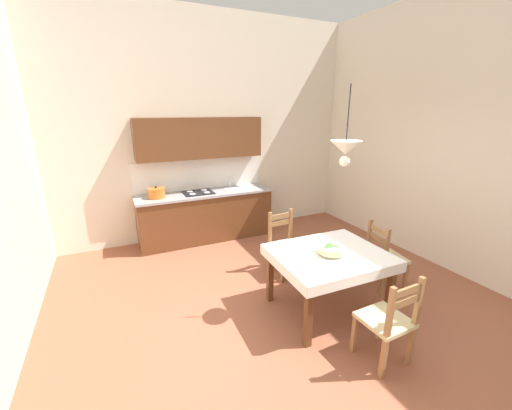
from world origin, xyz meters
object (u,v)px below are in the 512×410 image
object	(u,v)px
kitchen_cabinetry	(204,194)
dining_chair_window_side	(384,257)
dining_table	(329,262)
fruit_bowl	(331,249)
dining_chair_kitchen_side	(285,245)
dining_chair_camera_side	(388,321)
pendant_lamp	(346,149)

from	to	relation	value
kitchen_cabinetry	dining_chair_window_side	distance (m)	3.19
kitchen_cabinetry	dining_chair_window_side	bearing A→B (deg)	-57.82
dining_table	dining_chair_window_side	size ratio (longest dim) A/B	1.40
fruit_bowl	kitchen_cabinetry	bearing A→B (deg)	103.54
dining_table	dining_chair_kitchen_side	distance (m)	1.01
dining_table	fruit_bowl	size ratio (longest dim) A/B	4.34
dining_chair_camera_side	fruit_bowl	distance (m)	0.94
kitchen_cabinetry	dining_chair_camera_side	size ratio (longest dim) A/B	2.62
dining_chair_camera_side	kitchen_cabinetry	bearing A→B (deg)	100.71
dining_chair_window_side	dining_chair_camera_side	distance (m)	1.40
dining_chair_camera_side	pendant_lamp	bearing A→B (deg)	88.26
dining_table	dining_chair_kitchen_side	size ratio (longest dim) A/B	1.40
dining_table	fruit_bowl	distance (m)	0.19
fruit_bowl	pendant_lamp	world-z (taller)	pendant_lamp
pendant_lamp	dining_table	bearing A→B (deg)	107.88
dining_chair_window_side	dining_chair_kitchen_side	world-z (taller)	same
kitchen_cabinetry	dining_table	size ratio (longest dim) A/B	1.87
dining_table	fruit_bowl	xyz separation A→B (m)	(-0.01, -0.04, 0.18)
kitchen_cabinetry	fruit_bowl	size ratio (longest dim) A/B	8.11
dining_table	pendant_lamp	distance (m)	1.33
kitchen_cabinetry	fruit_bowl	distance (m)	2.88
dining_table	fruit_bowl	bearing A→B (deg)	-107.76
dining_chair_window_side	dining_chair_camera_side	bearing A→B (deg)	-135.13
fruit_bowl	dining_table	bearing A→B (deg)	72.24
dining_chair_camera_side	dining_chair_kitchen_side	bearing A→B (deg)	90.15
dining_table	dining_chair_camera_side	xyz separation A→B (m)	(0.00, -0.90, -0.19)
dining_chair_camera_side	fruit_bowl	bearing A→B (deg)	91.22
dining_chair_camera_side	fruit_bowl	size ratio (longest dim) A/B	3.10
dining_table	pendant_lamp	bearing A→B (deg)	-72.12
pendant_lamp	fruit_bowl	bearing A→B (deg)	130.98
fruit_bowl	pendant_lamp	xyz separation A→B (m)	(0.04, -0.05, 1.14)
dining_chair_kitchen_side	pendant_lamp	world-z (taller)	pendant_lamp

